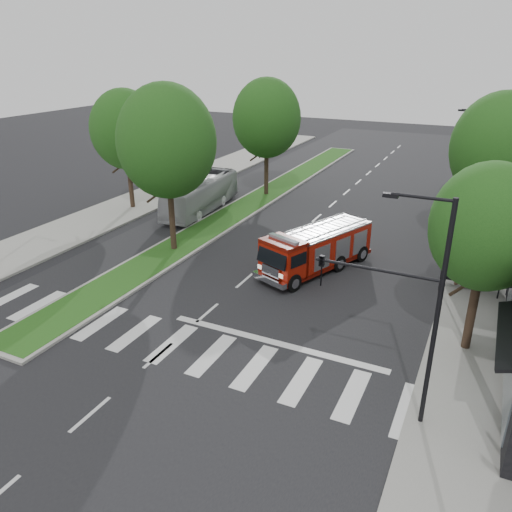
{
  "coord_description": "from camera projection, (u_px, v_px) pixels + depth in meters",
  "views": [
    {
      "loc": [
        11.27,
        -18.06,
        11.91
      ],
      "look_at": [
        0.9,
        3.57,
        1.8
      ],
      "focal_mm": 35.0,
      "sensor_mm": 36.0,
      "label": 1
    }
  ],
  "objects": [
    {
      "name": "bus_shelter",
      "position": [
        475.0,
        254.0,
        25.64
      ],
      "size": [
        3.2,
        1.6,
        2.61
      ],
      "color": "black",
      "rests_on": "ground"
    },
    {
      "name": "ground",
      "position": [
        207.0,
        313.0,
        24.12
      ],
      "size": [
        140.0,
        140.0,
        0.0
      ],
      "primitive_type": "plane",
      "color": "black",
      "rests_on": "ground"
    },
    {
      "name": "median",
      "position": [
        256.0,
        200.0,
        41.44
      ],
      "size": [
        3.0,
        50.0,
        0.15
      ],
      "color": "gray",
      "rests_on": "ground"
    },
    {
      "name": "streetlight_right_far",
      "position": [
        479.0,
        161.0,
        34.88
      ],
      "size": [
        2.11,
        0.2,
        8.0
      ],
      "color": "black",
      "rests_on": "ground"
    },
    {
      "name": "sidewalk_left",
      "position": [
        111.0,
        214.0,
        38.18
      ],
      "size": [
        5.0,
        80.0,
        0.15
      ],
      "primitive_type": "cube",
      "color": "gray",
      "rests_on": "ground"
    },
    {
      "name": "tree_median_near",
      "position": [
        167.0,
        142.0,
        28.85
      ],
      "size": [
        5.8,
        5.8,
        10.16
      ],
      "color": "black",
      "rests_on": "ground"
    },
    {
      "name": "sidewalk_right",
      "position": [
        496.0,
        279.0,
        27.42
      ],
      "size": [
        5.0,
        80.0,
        0.15
      ],
      "primitive_type": "cube",
      "color": "gray",
      "rests_on": "ground"
    },
    {
      "name": "city_bus",
      "position": [
        201.0,
        194.0,
        38.67
      ],
      "size": [
        2.93,
        9.52,
        2.61
      ],
      "primitive_type": "imported",
      "rotation": [
        0.0,
        0.0,
        0.08
      ],
      "color": "#BABABF",
      "rests_on": "ground"
    },
    {
      "name": "tree_right_mid",
      "position": [
        500.0,
        148.0,
        28.66
      ],
      "size": [
        5.6,
        5.6,
        9.72
      ],
      "color": "black",
      "rests_on": "ground"
    },
    {
      "name": "streetlight_right_near",
      "position": [
        409.0,
        297.0,
        15.57
      ],
      "size": [
        4.08,
        0.22,
        8.0
      ],
      "color": "black",
      "rests_on": "ground"
    },
    {
      "name": "fire_engine",
      "position": [
        317.0,
        249.0,
        28.31
      ],
      "size": [
        4.96,
        7.97,
        2.66
      ],
      "rotation": [
        0.0,
        0.0,
        -0.38
      ],
      "color": "#5D0D05",
      "rests_on": "ground"
    },
    {
      "name": "tree_right_near",
      "position": [
        488.0,
        228.0,
        19.07
      ],
      "size": [
        4.4,
        4.4,
        8.05
      ],
      "color": "black",
      "rests_on": "ground"
    },
    {
      "name": "tree_right_far",
      "position": [
        502.0,
        134.0,
        37.22
      ],
      "size": [
        5.0,
        5.0,
        8.73
      ],
      "color": "black",
      "rests_on": "ground"
    },
    {
      "name": "tree_median_far",
      "position": [
        267.0,
        118.0,
        40.61
      ],
      "size": [
        5.6,
        5.6,
        9.72
      ],
      "color": "black",
      "rests_on": "ground"
    },
    {
      "name": "tree_left_mid",
      "position": [
        125.0,
        129.0,
        37.28
      ],
      "size": [
        5.2,
        5.2,
        9.16
      ],
      "color": "black",
      "rests_on": "ground"
    }
  ]
}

